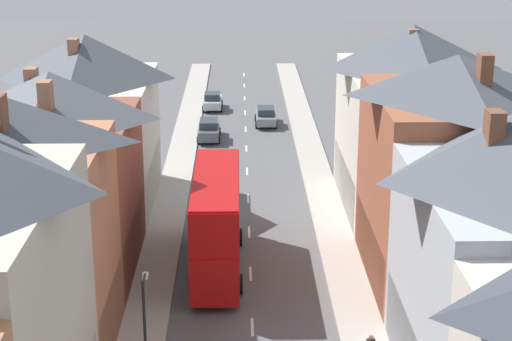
# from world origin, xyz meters

# --- Properties ---
(pavement_left) EXTENTS (2.20, 104.00, 0.14)m
(pavement_left) POSITION_xyz_m (-5.10, 38.00, 0.07)
(pavement_left) COLOR #A8A399
(pavement_left) RESTS_ON ground
(pavement_right) EXTENTS (2.20, 104.00, 0.14)m
(pavement_right) POSITION_xyz_m (5.10, 38.00, 0.07)
(pavement_right) COLOR #A8A399
(pavement_right) RESTS_ON ground
(centre_line_dashes) EXTENTS (0.14, 97.80, 0.01)m
(centre_line_dashes) POSITION_xyz_m (0.00, 36.00, 0.01)
(centre_line_dashes) COLOR silver
(centre_line_dashes) RESTS_ON ground
(double_decker_bus_lead) EXTENTS (2.74, 10.80, 5.30)m
(double_decker_bus_lead) POSITION_xyz_m (-1.81, 30.66, 2.82)
(double_decker_bus_lead) COLOR #B70F0F
(double_decker_bus_lead) RESTS_ON ground
(car_parked_left_a) EXTENTS (1.90, 4.53, 1.71)m
(car_parked_left_a) POSITION_xyz_m (-3.10, 56.82, 0.86)
(car_parked_left_a) COLOR #4C515B
(car_parked_left_a) RESTS_ON ground
(car_parked_right_a) EXTENTS (1.90, 4.24, 1.61)m
(car_parked_right_a) POSITION_xyz_m (1.80, 61.48, 0.81)
(car_parked_right_a) COLOR gray
(car_parked_right_a) RESTS_ON ground
(car_mid_black) EXTENTS (1.90, 3.80, 1.61)m
(car_mid_black) POSITION_xyz_m (-3.10, 67.41, 0.81)
(car_mid_black) COLOR #B7BABF
(car_mid_black) RESTS_ON ground
(street_lamp) EXTENTS (0.20, 1.12, 5.50)m
(street_lamp) POSITION_xyz_m (-4.25, 17.58, 3.24)
(street_lamp) COLOR black
(street_lamp) RESTS_ON ground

